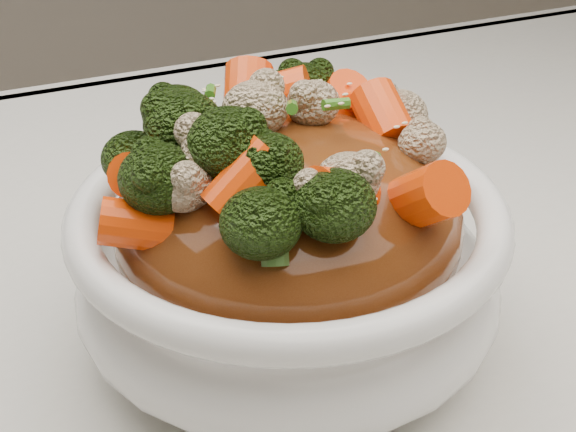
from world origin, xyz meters
name	(u,v)px	position (x,y,z in m)	size (l,w,h in m)	color
tablecloth	(365,339)	(0.00, 0.00, 0.73)	(1.20, 0.80, 0.04)	silver
bowl	(288,270)	(-0.05, 0.00, 0.79)	(0.22, 0.22, 0.09)	white
sauce_base	(288,221)	(-0.05, 0.00, 0.82)	(0.18, 0.18, 0.10)	#622E10
carrots	(288,105)	(-0.05, 0.00, 0.89)	(0.18, 0.18, 0.05)	#FF4708
broccoli	(288,107)	(-0.05, 0.00, 0.89)	(0.18, 0.18, 0.05)	black
cauliflower	(288,111)	(-0.05, 0.00, 0.89)	(0.18, 0.18, 0.04)	#D3B790
scallions	(288,103)	(-0.05, 0.00, 0.89)	(0.13, 0.13, 0.02)	#37781B
sesame_seeds	(288,103)	(-0.05, 0.00, 0.89)	(0.16, 0.16, 0.01)	beige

